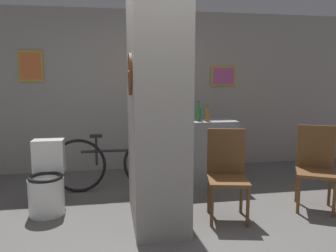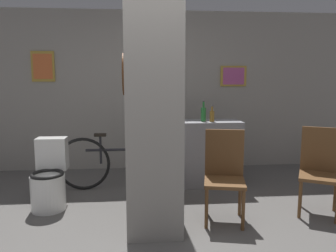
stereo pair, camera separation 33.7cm
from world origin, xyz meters
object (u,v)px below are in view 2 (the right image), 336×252
object	(u,v)px
chair_by_doorway	(320,168)
bottle_tall	(203,114)
chair_near_pillar	(224,172)
toilet	(49,180)
bicycle	(119,162)

from	to	relation	value
chair_by_doorway	bottle_tall	size ratio (longest dim) A/B	3.27
chair_near_pillar	bottle_tall	world-z (taller)	bottle_tall
toilet	chair_near_pillar	world-z (taller)	chair_near_pillar
chair_near_pillar	toilet	bearing A→B (deg)	178.51
chair_near_pillar	chair_by_doorway	world-z (taller)	same
chair_near_pillar	bicycle	size ratio (longest dim) A/B	0.57
toilet	chair_by_doorway	world-z (taller)	chair_by_doorway
chair_by_doorway	toilet	bearing A→B (deg)	-158.86
chair_by_doorway	bottle_tall	bearing A→B (deg)	165.07
chair_near_pillar	bottle_tall	size ratio (longest dim) A/B	3.27
bicycle	bottle_tall	world-z (taller)	bottle_tall
toilet	chair_by_doorway	xyz separation A→B (m)	(3.07, -0.40, 0.18)
bicycle	bottle_tall	xyz separation A→B (m)	(1.18, 0.07, 0.65)
toilet	bicycle	size ratio (longest dim) A/B	0.48
bicycle	chair_near_pillar	bearing A→B (deg)	-42.12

